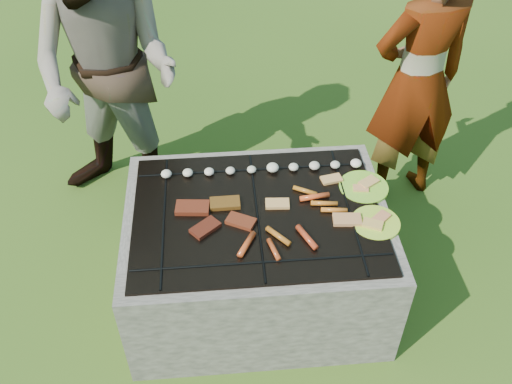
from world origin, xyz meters
TOP-DOWN VIEW (x-y plane):
  - lawn at (0.00, 0.00)m, footprint 60.00×60.00m
  - fire_pit at (0.00, 0.00)m, footprint 1.30×1.00m
  - mushrooms at (0.07, 0.30)m, footprint 1.06×0.06m
  - pork_slabs at (-0.21, 0.00)m, footprint 0.39×0.28m
  - sausages at (0.18, -0.10)m, footprint 0.55×0.49m
  - bread_on_grate at (0.32, 0.01)m, footprint 0.45×0.39m
  - plate_far at (0.56, 0.14)m, footprint 0.32×0.32m
  - plate_near at (0.56, -0.12)m, footprint 0.29×0.29m
  - cook at (0.99, 0.78)m, footprint 0.66×0.51m
  - bystander at (-0.76, 0.84)m, footprint 1.11×1.01m

SIDE VIEW (x-z plane):
  - lawn at x=0.00m, z-range 0.00..0.00m
  - fire_pit at x=0.00m, z-range -0.03..0.59m
  - plate_far at x=0.56m, z-range 0.59..0.63m
  - plate_near at x=0.56m, z-range 0.59..0.62m
  - bread_on_grate at x=0.32m, z-range 0.61..0.63m
  - pork_slabs at x=-0.21m, z-range 0.61..0.63m
  - sausages at x=0.18m, z-range 0.61..0.64m
  - mushrooms at x=0.07m, z-range 0.61..0.65m
  - cook at x=0.99m, z-range 0.00..1.64m
  - bystander at x=-0.76m, z-range 0.00..1.84m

